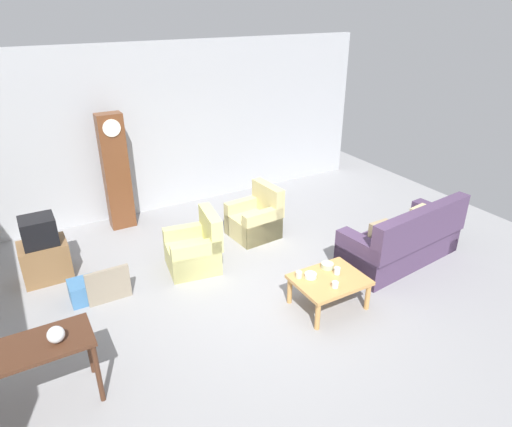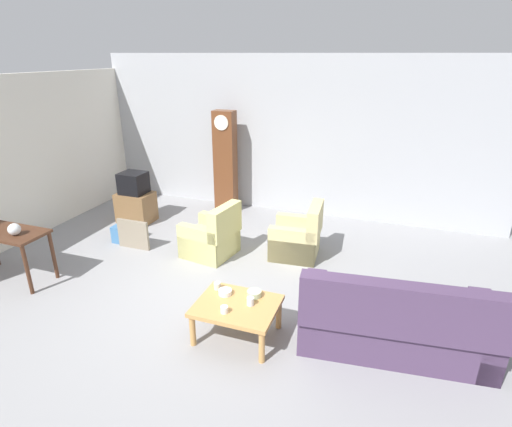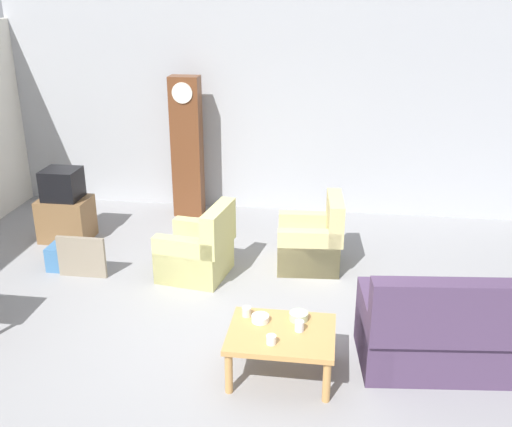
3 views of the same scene
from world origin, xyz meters
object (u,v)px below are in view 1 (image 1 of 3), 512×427
(console_table_dark, at_px, (26,358))
(coffee_table_wood, at_px, (329,282))
(armchair_olive_far, at_px, (255,220))
(tv_crt, at_px, (39,231))
(bowl_shallow_green, at_px, (327,266))
(tv_stand_cabinet, at_px, (46,261))
(framed_picture_leaning, at_px, (109,285))
(armchair_olive_near, at_px, (195,250))
(cup_white_porcelain, at_px, (335,285))
(glass_dome_cloche, at_px, (56,335))
(couch_floral, at_px, (403,242))
(storage_box_blue, at_px, (83,291))
(cup_cream_tall, at_px, (299,275))
(grandfather_clock, at_px, (116,172))
(bowl_white_stacked, at_px, (311,275))

(console_table_dark, bearing_deg, coffee_table_wood, -1.78)
(armchair_olive_far, relative_size, tv_crt, 1.92)
(tv_crt, relative_size, bowl_shallow_green, 2.70)
(tv_stand_cabinet, relative_size, framed_picture_leaning, 1.13)
(armchair_olive_near, distance_m, cup_white_porcelain, 2.34)
(armchair_olive_far, height_order, glass_dome_cloche, glass_dome_cloche)
(armchair_olive_near, relative_size, cup_white_porcelain, 10.44)
(armchair_olive_far, distance_m, bowl_shallow_green, 2.09)
(couch_floral, bearing_deg, console_table_dark, -177.45)
(armchair_olive_far, distance_m, glass_dome_cloche, 4.25)
(tv_crt, relative_size, storage_box_blue, 1.32)
(storage_box_blue, bearing_deg, bowl_shallow_green, -27.35)
(tv_stand_cabinet, bearing_deg, cup_white_porcelain, -41.82)
(couch_floral, bearing_deg, bowl_shallow_green, -175.38)
(armchair_olive_far, relative_size, cup_cream_tall, 10.32)
(console_table_dark, relative_size, grandfather_clock, 0.61)
(couch_floral, xyz_separation_m, grandfather_clock, (-3.60, 3.52, 0.72))
(grandfather_clock, bearing_deg, bowl_shallow_green, -61.69)
(console_table_dark, relative_size, tv_crt, 2.71)
(couch_floral, height_order, grandfather_clock, grandfather_clock)
(console_table_dark, height_order, framed_picture_leaning, console_table_dark)
(grandfather_clock, bearing_deg, console_table_dark, -116.62)
(couch_floral, relative_size, armchair_olive_near, 2.37)
(couch_floral, distance_m, storage_box_blue, 4.92)
(grandfather_clock, distance_m, cup_cream_tall, 3.98)
(grandfather_clock, bearing_deg, tv_stand_cabinet, -140.75)
(armchair_olive_near, relative_size, framed_picture_leaning, 1.53)
(couch_floral, xyz_separation_m, armchair_olive_far, (-1.61, 1.95, -0.05))
(coffee_table_wood, distance_m, glass_dome_cloche, 3.44)
(armchair_olive_far, height_order, bowl_white_stacked, armchair_olive_far)
(coffee_table_wood, distance_m, cup_cream_tall, 0.43)
(couch_floral, height_order, bowl_shallow_green, couch_floral)
(armchair_olive_near, relative_size, coffee_table_wood, 0.96)
(glass_dome_cloche, xyz_separation_m, cup_cream_tall, (3.05, 0.17, -0.39))
(couch_floral, distance_m, tv_stand_cabinet, 5.57)
(armchair_olive_far, bearing_deg, cup_white_porcelain, -95.14)
(armchair_olive_far, xyz_separation_m, bowl_shallow_green, (-0.02, -2.09, 0.18))
(armchair_olive_near, distance_m, grandfather_clock, 2.26)
(grandfather_clock, xyz_separation_m, storage_box_blue, (-1.10, -2.06, -0.92))
(console_table_dark, height_order, bowl_white_stacked, console_table_dark)
(couch_floral, bearing_deg, cup_cream_tall, -176.35)
(coffee_table_wood, xyz_separation_m, framed_picture_leaning, (-2.61, 1.61, -0.13))
(storage_box_blue, height_order, cup_white_porcelain, cup_white_porcelain)
(coffee_table_wood, bearing_deg, tv_stand_cabinet, 140.82)
(glass_dome_cloche, height_order, cup_white_porcelain, glass_dome_cloche)
(couch_floral, height_order, cup_white_porcelain, couch_floral)
(tv_crt, relative_size, cup_white_porcelain, 5.45)
(coffee_table_wood, bearing_deg, console_table_dark, 178.22)
(armchair_olive_far, height_order, console_table_dark, armchair_olive_far)
(couch_floral, distance_m, bowl_white_stacked, 2.00)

